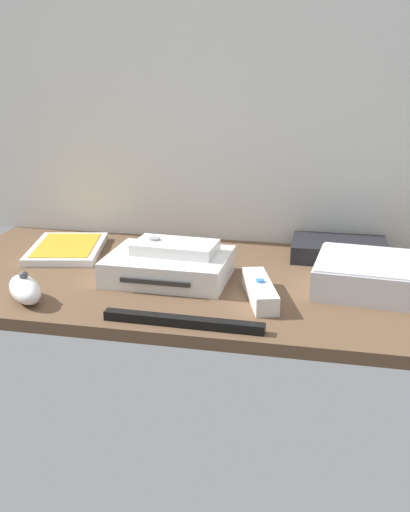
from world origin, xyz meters
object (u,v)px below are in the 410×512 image
Objects in this scene: mini_computer at (368,276)px; remote_wand at (260,291)px; game_console at (169,266)px; remote_classic_pad at (175,247)px; network_router at (339,250)px; remote_nunchuk at (25,289)px; game_case at (67,248)px; sensor_bar at (183,322)px.

mini_computer reaches higher than remote_wand.
remote_classic_pad reaches higher than game_console.
network_router is at bearing 34.21° from remote_classic_pad.
network_router is at bearing -8.13° from remote_nunchuk.
network_router is (-4.80, 16.74, -0.94)cm from mini_computer.
remote_nunchuk is at bearing -146.96° from network_router.
game_case is (-24.08, 10.41, -1.44)cm from game_console.
mini_computer reaches higher than game_case.
mini_computer is at bearing -21.02° from game_case.
remote_wand is at bearing -155.55° from mini_computer.
mini_computer reaches higher than network_router.
game_console is 0.89× the size of sensor_bar.
sensor_bar is at bearing -50.70° from remote_nunchuk.
game_case is at bearing 138.03° from sensor_bar.
network_router is 1.76× the size of remote_nunchuk.
network_router is at bearing 46.28° from remote_wand.
mini_computer is (34.06, 1.24, 0.44)cm from game_console.
remote_nunchuk reaches higher than remote_wand.
mini_computer is 0.77× the size of sensor_bar.
network_router is 0.76× the size of sensor_bar.
game_console is 1.40× the size of remote_wand.
network_router is (53.34, 7.57, 0.94)cm from game_case.
game_console is 1.16× the size of mini_computer.
game_console is at bearing -149.57° from network_router.
sensor_bar is at bearing -121.60° from network_router.
mini_computer is 33.67cm from sensor_bar.
game_case is 1.17× the size of network_router.
sensor_bar is at bearing -68.81° from remote_classic_pad.
game_console is 24.84cm from remote_nunchuk.
remote_classic_pad is at bearing -3.78° from remote_nunchuk.
remote_nunchuk is (-48.89, -33.20, 0.34)cm from network_router.
remote_classic_pad reaches higher than remote_nunchuk.
remote_wand is (41.05, -16.94, 0.75)cm from game_case.
remote_classic_pad is (-33.16, -0.12, 2.77)cm from mini_computer.
game_console is 18.19cm from remote_wand.
sensor_bar is at bearing -55.33° from game_case.
remote_wand is 18.22cm from remote_classic_pad.
network_router is (29.26, 17.98, -0.50)cm from game_console.
remote_nunchuk is (4.45, -25.64, 1.28)cm from game_case.
remote_nunchuk reaches higher than network_router.
remote_classic_pad is 0.62× the size of sensor_bar.
sensor_bar is (27.02, -3.99, -1.34)cm from remote_nunchuk.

